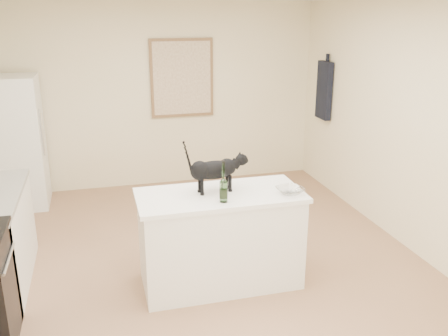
# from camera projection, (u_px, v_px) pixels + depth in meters

# --- Properties ---
(floor) EXTENTS (5.50, 5.50, 0.00)m
(floor) POSITION_uv_depth(u_px,v_px,m) (205.00, 272.00, 4.82)
(floor) COLOR #9A6F52
(floor) RESTS_ON ground
(wall_back) EXTENTS (4.50, 0.00, 4.50)m
(wall_back) POSITION_uv_depth(u_px,v_px,m) (161.00, 96.00, 6.94)
(wall_back) COLOR beige
(wall_back) RESTS_ON ground
(wall_front) EXTENTS (4.50, 0.00, 4.50)m
(wall_front) POSITION_uv_depth(u_px,v_px,m) (360.00, 327.00, 1.89)
(wall_front) COLOR beige
(wall_front) RESTS_ON ground
(wall_right) EXTENTS (0.00, 5.50, 5.50)m
(wall_right) POSITION_uv_depth(u_px,v_px,m) (419.00, 130.00, 4.97)
(wall_right) COLOR beige
(wall_right) RESTS_ON ground
(island_base) EXTENTS (1.44, 0.67, 0.86)m
(island_base) POSITION_uv_depth(u_px,v_px,m) (220.00, 241.00, 4.52)
(island_base) COLOR white
(island_base) RESTS_ON floor
(island_top) EXTENTS (1.50, 0.70, 0.04)m
(island_top) POSITION_uv_depth(u_px,v_px,m) (220.00, 195.00, 4.38)
(island_top) COLOR white
(island_top) RESTS_ON island_base
(fridge) EXTENTS (0.68, 0.68, 1.70)m
(fridge) POSITION_uv_depth(u_px,v_px,m) (15.00, 143.00, 6.23)
(fridge) COLOR white
(fridge) RESTS_ON floor
(artwork_frame) EXTENTS (0.90, 0.03, 1.10)m
(artwork_frame) POSITION_uv_depth(u_px,v_px,m) (182.00, 78.00, 6.91)
(artwork_frame) COLOR brown
(artwork_frame) RESTS_ON wall_back
(artwork_canvas) EXTENTS (0.82, 0.00, 1.02)m
(artwork_canvas) POSITION_uv_depth(u_px,v_px,m) (182.00, 78.00, 6.89)
(artwork_canvas) COLOR beige
(artwork_canvas) RESTS_ON wall_back
(hanging_garment) EXTENTS (0.08, 0.34, 0.80)m
(hanging_garment) POSITION_uv_depth(u_px,v_px,m) (324.00, 90.00, 6.81)
(hanging_garment) COLOR black
(hanging_garment) RESTS_ON wall_right
(black_cat) EXTENTS (0.55, 0.21, 0.37)m
(black_cat) POSITION_uv_depth(u_px,v_px,m) (214.00, 172.00, 4.36)
(black_cat) COLOR black
(black_cat) RESTS_ON island_top
(wine_bottle) EXTENTS (0.09, 0.09, 0.32)m
(wine_bottle) POSITION_uv_depth(u_px,v_px,m) (224.00, 184.00, 4.13)
(wine_bottle) COLOR #2C5E25
(wine_bottle) RESTS_ON island_top
(glass_bowl) EXTENTS (0.28, 0.28, 0.06)m
(glass_bowl) POSITION_uv_depth(u_px,v_px,m) (290.00, 191.00, 4.36)
(glass_bowl) COLOR white
(glass_bowl) RESTS_ON island_top
(fridge_paper) EXTENTS (0.03, 0.12, 0.15)m
(fridge_paper) POSITION_uv_depth(u_px,v_px,m) (41.00, 120.00, 6.21)
(fridge_paper) COLOR silver
(fridge_paper) RESTS_ON fridge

